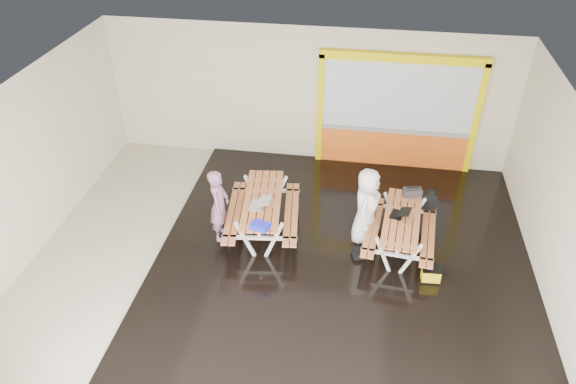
% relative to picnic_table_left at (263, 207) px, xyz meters
% --- Properties ---
extents(room, '(10.02, 8.02, 3.52)m').
position_rel_picnic_table_left_xyz_m(room, '(0.52, -0.75, 1.08)').
color(room, beige).
rests_on(room, ground).
extents(deck, '(7.50, 7.98, 0.05)m').
position_rel_picnic_table_left_xyz_m(deck, '(1.77, -0.75, -0.64)').
color(deck, black).
rests_on(deck, room).
extents(kiosk, '(3.88, 0.16, 3.00)m').
position_rel_picnic_table_left_xyz_m(kiosk, '(2.72, 3.18, 0.78)').
color(kiosk, orange).
rests_on(kiosk, room).
extents(picnic_table_left, '(1.72, 2.35, 0.88)m').
position_rel_picnic_table_left_xyz_m(picnic_table_left, '(0.00, 0.00, 0.00)').
color(picnic_table_left, '#CF713B').
rests_on(picnic_table_left, deck).
extents(picnic_table_right, '(1.55, 2.14, 0.81)m').
position_rel_picnic_table_left_xyz_m(picnic_table_right, '(2.87, -0.12, -0.05)').
color(picnic_table_right, '#CF713B').
rests_on(picnic_table_right, deck).
extents(person_left, '(0.42, 0.61, 1.62)m').
position_rel_picnic_table_left_xyz_m(person_left, '(-0.82, -0.41, 0.24)').
color(person_left, slate).
rests_on(person_left, deck).
extents(person_right, '(0.70, 0.93, 1.72)m').
position_rel_picnic_table_left_xyz_m(person_right, '(2.15, 0.10, 0.18)').
color(person_right, white).
rests_on(person_right, deck).
extents(laptop_left, '(0.43, 0.39, 0.18)m').
position_rel_picnic_table_left_xyz_m(laptop_left, '(-0.01, -0.25, 0.26)').
color(laptop_left, silver).
rests_on(laptop_left, picnic_table_left).
extents(laptop_right, '(0.46, 0.43, 0.16)m').
position_rel_picnic_table_left_xyz_m(laptop_right, '(2.82, -0.05, 0.19)').
color(laptop_right, black).
rests_on(laptop_right, picnic_table_right).
extents(blue_pouch, '(0.40, 0.33, 0.10)m').
position_rel_picnic_table_left_xyz_m(blue_pouch, '(0.15, -0.96, 0.26)').
color(blue_pouch, '#1E23CF').
rests_on(blue_pouch, picnic_table_left).
extents(toolbox, '(0.41, 0.27, 0.22)m').
position_rel_picnic_table_left_xyz_m(toolbox, '(3.09, 0.71, 0.23)').
color(toolbox, black).
rests_on(toolbox, picnic_table_right).
extents(backpack, '(0.28, 0.19, 0.45)m').
position_rel_picnic_table_left_xyz_m(backpack, '(3.49, 0.71, 0.07)').
color(backpack, black).
rests_on(backpack, picnic_table_right).
extents(dark_case, '(0.42, 0.37, 0.13)m').
position_rel_picnic_table_left_xyz_m(dark_case, '(2.13, -0.51, -0.55)').
color(dark_case, black).
rests_on(dark_case, deck).
extents(fluke_bag, '(0.38, 0.26, 0.31)m').
position_rel_picnic_table_left_xyz_m(fluke_bag, '(3.47, -1.03, -0.47)').
color(fluke_bag, black).
rests_on(fluke_bag, deck).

